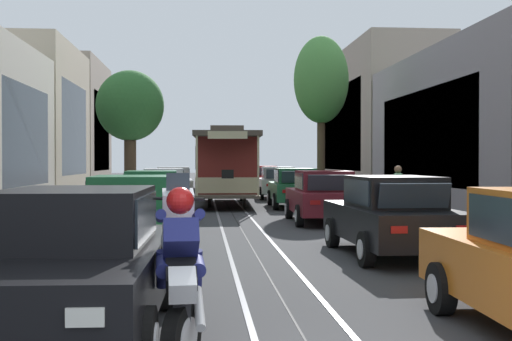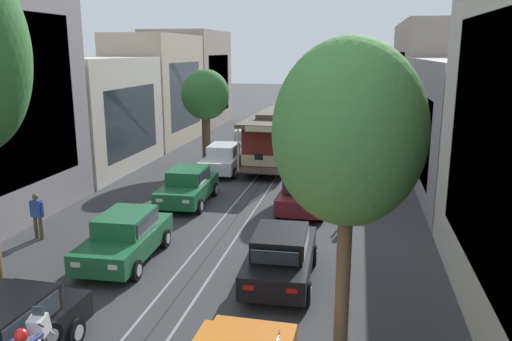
{
  "view_description": "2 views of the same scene",
  "coord_description": "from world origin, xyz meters",
  "px_view_note": "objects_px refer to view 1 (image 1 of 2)",
  "views": [
    {
      "loc": [
        -1.08,
        -4.26,
        1.88
      ],
      "look_at": [
        0.77,
        17.87,
        1.55
      ],
      "focal_mm": 45.68,
      "sensor_mm": 36.0,
      "label": 1
    },
    {
      "loc": [
        4.7,
        -5.64,
        6.68
      ],
      "look_at": [
        0.0,
        17.86,
        1.03
      ],
      "focal_mm": 35.94,
      "sensor_mm": 36.0,
      "label": 2
    }
  ],
  "objects_px": {
    "cable_car_trolley": "(227,166)",
    "pedestrian_on_right_pavement": "(398,191)",
    "parked_car_black_near_left": "(74,263)",
    "parked_car_black_second_right": "(392,216)",
    "parked_car_white_fourth_left": "(164,188)",
    "parked_car_maroon_mid_right": "(323,196)",
    "parked_car_green_second_left": "(130,215)",
    "parked_car_green_fourth_right": "(295,188)",
    "street_tree_kerb_left_second": "(130,108)",
    "street_tree_kerb_right_second": "(321,81)",
    "parked_car_silver_fifth_left": "(173,183)",
    "parked_car_red_sixth_right": "(262,179)",
    "motorcycle_with_rider": "(180,260)",
    "parked_car_green_mid_left": "(152,197)",
    "parked_car_silver_fifth_right": "(278,182)"
  },
  "relations": [
    {
      "from": "parked_car_green_fourth_right",
      "to": "parked_car_silver_fifth_right",
      "type": "bearing_deg",
      "value": 89.55
    },
    {
      "from": "cable_car_trolley",
      "to": "pedestrian_on_right_pavement",
      "type": "distance_m",
      "value": 10.63
    },
    {
      "from": "parked_car_white_fourth_left",
      "to": "parked_car_red_sixth_right",
      "type": "bearing_deg",
      "value": 69.16
    },
    {
      "from": "parked_car_black_near_left",
      "to": "parked_car_red_sixth_right",
      "type": "xyz_separation_m",
      "value": [
        4.97,
        31.97,
        0.0
      ]
    },
    {
      "from": "parked_car_maroon_mid_right",
      "to": "parked_car_green_fourth_right",
      "type": "height_order",
      "value": "same"
    },
    {
      "from": "parked_car_red_sixth_right",
      "to": "parked_car_green_fourth_right",
      "type": "bearing_deg",
      "value": -89.54
    },
    {
      "from": "parked_car_black_second_right",
      "to": "parked_car_green_mid_left",
      "type": "bearing_deg",
      "value": 126.65
    },
    {
      "from": "parked_car_silver_fifth_left",
      "to": "street_tree_kerb_right_second",
      "type": "relative_size",
      "value": 0.61
    },
    {
      "from": "parked_car_black_near_left",
      "to": "pedestrian_on_right_pavement",
      "type": "distance_m",
      "value": 13.89
    },
    {
      "from": "cable_car_trolley",
      "to": "parked_car_white_fourth_left",
      "type": "bearing_deg",
      "value": -132.08
    },
    {
      "from": "parked_car_green_second_left",
      "to": "cable_car_trolley",
      "type": "relative_size",
      "value": 0.48
    },
    {
      "from": "parked_car_black_near_left",
      "to": "parked_car_red_sixth_right",
      "type": "distance_m",
      "value": 32.36
    },
    {
      "from": "parked_car_black_second_right",
      "to": "parked_car_maroon_mid_right",
      "type": "xyz_separation_m",
      "value": [
        -0.07,
        6.96,
        0.0
      ]
    },
    {
      "from": "parked_car_green_mid_left",
      "to": "parked_car_red_sixth_right",
      "type": "height_order",
      "value": "same"
    },
    {
      "from": "parked_car_red_sixth_right",
      "to": "parked_car_maroon_mid_right",
      "type": "bearing_deg",
      "value": -89.88
    },
    {
      "from": "parked_car_silver_fifth_left",
      "to": "parked_car_maroon_mid_right",
      "type": "xyz_separation_m",
      "value": [
        5.03,
        -11.89,
        0.0
      ]
    },
    {
      "from": "parked_car_green_second_left",
      "to": "parked_car_maroon_mid_right",
      "type": "distance_m",
      "value": 8.2
    },
    {
      "from": "parked_car_green_fourth_right",
      "to": "cable_car_trolley",
      "type": "bearing_deg",
      "value": 137.92
    },
    {
      "from": "motorcycle_with_rider",
      "to": "street_tree_kerb_left_second",
      "type": "bearing_deg",
      "value": 97.46
    },
    {
      "from": "parked_car_white_fourth_left",
      "to": "parked_car_red_sixth_right",
      "type": "xyz_separation_m",
      "value": [
        5.1,
        13.4,
        0.0
      ]
    },
    {
      "from": "parked_car_silver_fifth_left",
      "to": "motorcycle_with_rider",
      "type": "bearing_deg",
      "value": -87.38
    },
    {
      "from": "street_tree_kerb_right_second",
      "to": "parked_car_black_second_right",
      "type": "bearing_deg",
      "value": -95.23
    },
    {
      "from": "parked_car_black_near_left",
      "to": "parked_car_black_second_right",
      "type": "height_order",
      "value": "same"
    },
    {
      "from": "parked_car_silver_fifth_right",
      "to": "parked_car_silver_fifth_left",
      "type": "bearing_deg",
      "value": -170.08
    },
    {
      "from": "parked_car_black_near_left",
      "to": "motorcycle_with_rider",
      "type": "distance_m",
      "value": 1.31
    },
    {
      "from": "parked_car_black_near_left",
      "to": "parked_car_white_fourth_left",
      "type": "height_order",
      "value": "same"
    },
    {
      "from": "street_tree_kerb_left_second",
      "to": "cable_car_trolley",
      "type": "height_order",
      "value": "street_tree_kerb_left_second"
    },
    {
      "from": "parked_car_maroon_mid_right",
      "to": "cable_car_trolley",
      "type": "xyz_separation_m",
      "value": [
        -2.59,
        8.88,
        0.86
      ]
    },
    {
      "from": "parked_car_black_near_left",
      "to": "street_tree_kerb_left_second",
      "type": "bearing_deg",
      "value": 94.56
    },
    {
      "from": "parked_car_black_near_left",
      "to": "pedestrian_on_right_pavement",
      "type": "relative_size",
      "value": 2.53
    },
    {
      "from": "parked_car_black_near_left",
      "to": "street_tree_kerb_right_second",
      "type": "distance_m",
      "value": 22.12
    },
    {
      "from": "parked_car_white_fourth_left",
      "to": "parked_car_maroon_mid_right",
      "type": "bearing_deg",
      "value": -49.65
    },
    {
      "from": "parked_car_green_fourth_right",
      "to": "street_tree_kerb_right_second",
      "type": "xyz_separation_m",
      "value": [
        1.39,
        1.66,
        4.49
      ]
    },
    {
      "from": "parked_car_white_fourth_left",
      "to": "parked_car_silver_fifth_right",
      "type": "bearing_deg",
      "value": 52.05
    },
    {
      "from": "parked_car_maroon_mid_right",
      "to": "parked_car_silver_fifth_right",
      "type": "xyz_separation_m",
      "value": [
        0.11,
        12.79,
        0.0
      ]
    },
    {
      "from": "street_tree_kerb_left_second",
      "to": "pedestrian_on_right_pavement",
      "type": "bearing_deg",
      "value": -43.95
    },
    {
      "from": "parked_car_silver_fifth_right",
      "to": "motorcycle_with_rider",
      "type": "bearing_deg",
      "value": -98.73
    },
    {
      "from": "street_tree_kerb_left_second",
      "to": "pedestrian_on_right_pavement",
      "type": "height_order",
      "value": "street_tree_kerb_left_second"
    },
    {
      "from": "parked_car_green_fourth_right",
      "to": "street_tree_kerb_left_second",
      "type": "height_order",
      "value": "street_tree_kerb_left_second"
    },
    {
      "from": "parked_car_green_second_left",
      "to": "parked_car_maroon_mid_right",
      "type": "xyz_separation_m",
      "value": [
        5.08,
        6.44,
        0.0
      ]
    },
    {
      "from": "parked_car_white_fourth_left",
      "to": "parked_car_black_second_right",
      "type": "bearing_deg",
      "value": -68.18
    },
    {
      "from": "parked_car_silver_fifth_left",
      "to": "motorcycle_with_rider",
      "type": "xyz_separation_m",
      "value": [
        1.15,
        -25.07,
        0.12
      ]
    },
    {
      "from": "parked_car_white_fourth_left",
      "to": "motorcycle_with_rider",
      "type": "xyz_separation_m",
      "value": [
        1.26,
        -19.24,
        0.12
      ]
    },
    {
      "from": "parked_car_green_second_left",
      "to": "parked_car_silver_fifth_left",
      "type": "height_order",
      "value": "same"
    },
    {
      "from": "parked_car_green_second_left",
      "to": "motorcycle_with_rider",
      "type": "bearing_deg",
      "value": -79.87
    },
    {
      "from": "street_tree_kerb_right_second",
      "to": "parked_car_red_sixth_right",
      "type": "bearing_deg",
      "value": 97.52
    },
    {
      "from": "parked_car_green_fourth_right",
      "to": "motorcycle_with_rider",
      "type": "relative_size",
      "value": 2.34
    },
    {
      "from": "parked_car_white_fourth_left",
      "to": "street_tree_kerb_right_second",
      "type": "relative_size",
      "value": 0.61
    },
    {
      "from": "parked_car_green_second_left",
      "to": "street_tree_kerb_left_second",
      "type": "distance_m",
      "value": 14.73
    },
    {
      "from": "parked_car_red_sixth_right",
      "to": "parked_car_white_fourth_left",
      "type": "bearing_deg",
      "value": -110.84
    }
  ]
}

